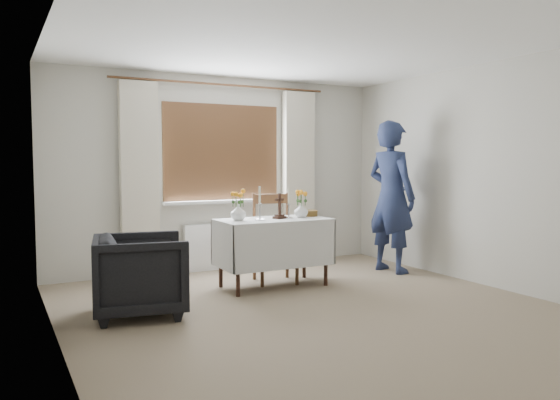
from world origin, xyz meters
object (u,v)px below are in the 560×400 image
at_px(altar_table, 274,253).
at_px(armchair, 141,275).
at_px(wooden_chair, 275,238).
at_px(flower_vase_left, 238,212).
at_px(wooden_cross, 279,206).
at_px(flower_vase_right, 301,210).
at_px(person, 391,197).

xyz_separation_m(altar_table, armchair, (-1.59, -0.45, -0.01)).
distance_m(wooden_chair, flower_vase_left, 0.64).
xyz_separation_m(wooden_cross, flower_vase_left, (-0.49, 0.04, -0.05)).
xyz_separation_m(flower_vase_left, flower_vase_right, (0.76, -0.05, -0.01)).
bearing_deg(wooden_cross, person, -14.91).
xyz_separation_m(wooden_chair, wooden_cross, (-0.04, -0.18, 0.39)).
height_order(wooden_chair, flower_vase_left, wooden_chair).
bearing_deg(person, armchair, 88.30).
bearing_deg(person, wooden_cross, 81.28).
bearing_deg(altar_table, armchair, -164.31).
bearing_deg(armchair, person, -70.95).
relative_size(altar_table, person, 0.65).
height_order(armchair, wooden_cross, wooden_cross).
relative_size(armchair, wooden_cross, 2.88).
bearing_deg(wooden_chair, flower_vase_right, -25.55).
height_order(wooden_chair, wooden_cross, wooden_cross).
height_order(altar_table, wooden_chair, wooden_chair).
xyz_separation_m(wooden_chair, flower_vase_left, (-0.52, -0.14, 0.34)).
xyz_separation_m(armchair, flower_vase_right, (1.95, 0.44, 0.47)).
xyz_separation_m(armchair, wooden_cross, (1.67, 0.45, 0.53)).
height_order(person, wooden_cross, person).
relative_size(armchair, flower_vase_left, 4.65).
height_order(altar_table, armchair, altar_table).
height_order(person, flower_vase_right, person).
height_order(armchair, flower_vase_left, flower_vase_left).
distance_m(armchair, wooden_cross, 1.81).
bearing_deg(altar_table, person, 1.37).
bearing_deg(armchair, flower_vase_left, -56.95).
bearing_deg(person, wooden_chair, 74.77).
distance_m(altar_table, person, 1.79).
bearing_deg(altar_table, flower_vase_right, -0.94).
distance_m(wooden_chair, flower_vase_right, 0.45).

